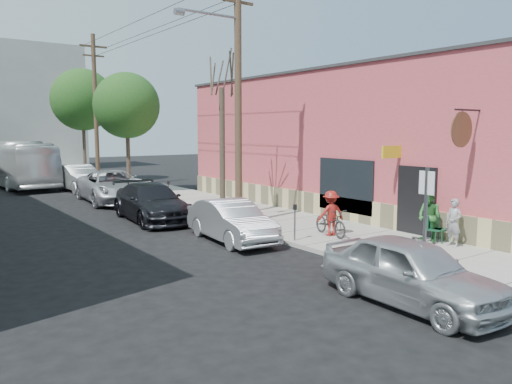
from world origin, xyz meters
TOP-DOWN VIEW (x-y plane):
  - ground at (0.00, 0.00)m, footprint 120.00×120.00m
  - sidewalk at (4.25, 11.00)m, footprint 4.50×58.00m
  - cafe_building at (8.99, 4.99)m, footprint 6.60×20.20m
  - sign_post at (2.35, -4.30)m, footprint 0.07×0.45m
  - parking_meter_near at (2.25, 0.74)m, footprint 0.14×0.14m
  - parking_meter_far at (2.25, 10.39)m, footprint 0.14×0.14m
  - utility_pole_near at (2.39, 4.47)m, footprint 3.57×0.28m
  - utility_pole_far at (2.45, 21.57)m, footprint 1.80×0.28m
  - tree_bare at (2.80, 6.23)m, footprint 0.24×0.24m
  - tree_leafy_mid at (2.80, 16.95)m, footprint 3.92×3.92m
  - tree_leafy_far at (2.80, 25.53)m, footprint 4.52×4.52m
  - patio_chair_a at (5.89, -2.16)m, footprint 0.65×0.65m
  - patio_chair_b at (6.07, -2.29)m, footprint 0.51×0.51m
  - patron_grey at (5.83, -2.91)m, footprint 0.43×0.61m
  - patron_green at (5.82, -2.00)m, footprint 0.71×0.88m
  - cyclist at (3.81, 0.62)m, footprint 1.14×0.81m
  - cyclist_bike at (3.81, 0.62)m, footprint 1.00×1.95m
  - parked_bike_a at (2.56, -4.14)m, footprint 0.75×1.58m
  - parked_bike_b at (2.48, -3.64)m, footprint 1.10×1.81m
  - car_0 at (0.56, -5.27)m, footprint 1.94×4.52m
  - car_1 at (0.80, 2.47)m, footprint 1.92×4.50m
  - car_2 at (0.23, 7.89)m, footprint 2.66×5.63m
  - car_3 at (0.80, 14.22)m, footprint 3.41×6.42m
  - car_4 at (0.80, 20.36)m, footprint 2.13×5.22m
  - bus at (-1.94, 25.69)m, footprint 3.47×11.49m

SIDE VIEW (x-z plane):
  - ground at x=0.00m, z-range 0.00..0.00m
  - sidewalk at x=4.25m, z-range 0.00..0.15m
  - patio_chair_a at x=5.89m, z-range 0.15..1.03m
  - patio_chair_b at x=6.07m, z-range 0.15..1.03m
  - parked_bike_b at x=2.48m, z-range 0.15..1.05m
  - parked_bike_a at x=2.56m, z-range 0.15..1.06m
  - cyclist_bike at x=3.81m, z-range 0.15..1.13m
  - car_1 at x=0.80m, z-range 0.00..1.44m
  - car_0 at x=0.56m, z-range 0.00..1.52m
  - car_2 at x=0.23m, z-range 0.00..1.59m
  - car_4 at x=0.80m, z-range 0.00..1.68m
  - car_3 at x=0.80m, z-range 0.00..1.72m
  - patron_grey at x=5.83m, z-range 0.15..1.71m
  - cyclist at x=3.81m, z-range 0.15..1.75m
  - parking_meter_near at x=2.25m, z-range 0.36..1.60m
  - parking_meter_far at x=2.25m, z-range 0.36..1.60m
  - patron_green at x=5.82m, z-range 0.15..1.87m
  - bus at x=-1.94m, z-range 0.00..3.15m
  - sign_post at x=2.35m, z-range 0.43..3.23m
  - tree_bare at x=2.80m, z-range 0.15..5.67m
  - cafe_building at x=8.99m, z-range 0.00..6.61m
  - tree_leafy_mid at x=2.80m, z-range 1.75..8.91m
  - utility_pole_far at x=2.45m, z-range 0.34..10.34m
  - utility_pole_near at x=2.39m, z-range 0.41..10.41m
  - tree_leafy_far at x=2.80m, z-range 1.99..10.20m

